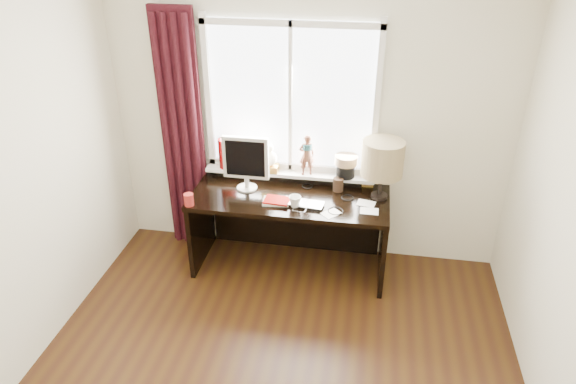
% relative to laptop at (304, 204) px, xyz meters
% --- Properties ---
extents(wall_back, '(3.50, 0.00, 2.60)m').
position_rel_laptop_xyz_m(wall_back, '(-0.04, 0.50, 0.54)').
color(wall_back, silver).
rests_on(wall_back, ground).
extents(laptop, '(0.37, 0.26, 0.03)m').
position_rel_laptop_xyz_m(laptop, '(0.00, 0.00, 0.00)').
color(laptop, silver).
rests_on(laptop, desk).
extents(mug, '(0.14, 0.14, 0.10)m').
position_rel_laptop_xyz_m(mug, '(-0.07, -0.03, 0.04)').
color(mug, white).
rests_on(mug, desk).
extents(red_cup, '(0.08, 0.08, 0.10)m').
position_rel_laptop_xyz_m(red_cup, '(-0.94, -0.16, 0.04)').
color(red_cup, maroon).
rests_on(red_cup, desk).
extents(window, '(1.52, 0.21, 1.40)m').
position_rel_laptop_xyz_m(window, '(-0.19, 0.45, 0.54)').
color(window, white).
rests_on(window, ground).
extents(curtain, '(0.38, 0.09, 2.25)m').
position_rel_laptop_xyz_m(curtain, '(-1.17, 0.41, 0.35)').
color(curtain, black).
rests_on(curtain, floor).
extents(desk, '(1.70, 0.70, 0.75)m').
position_rel_laptop_xyz_m(desk, '(-0.14, 0.23, -0.26)').
color(desk, black).
rests_on(desk, floor).
extents(monitor, '(0.40, 0.18, 0.49)m').
position_rel_laptop_xyz_m(monitor, '(-0.54, 0.20, 0.26)').
color(monitor, beige).
rests_on(monitor, desk).
extents(notebook_stack, '(0.24, 0.18, 0.03)m').
position_rel_laptop_xyz_m(notebook_stack, '(-0.23, 0.01, 0.00)').
color(notebook_stack, beige).
rests_on(notebook_stack, desk).
extents(brush_holder, '(0.09, 0.09, 0.25)m').
position_rel_laptop_xyz_m(brush_holder, '(0.26, 0.30, 0.05)').
color(brush_holder, black).
rests_on(brush_holder, desk).
extents(icon_frame, '(0.10, 0.02, 0.13)m').
position_rel_laptop_xyz_m(icon_frame, '(0.51, 0.41, 0.05)').
color(icon_frame, gold).
rests_on(icon_frame, desk).
extents(table_lamp, '(0.35, 0.35, 0.52)m').
position_rel_laptop_xyz_m(table_lamp, '(0.62, 0.24, 0.35)').
color(table_lamp, black).
rests_on(table_lamp, desk).
extents(loose_papers, '(0.47, 0.37, 0.00)m').
position_rel_laptop_xyz_m(loose_papers, '(0.43, 0.00, -0.01)').
color(loose_papers, white).
rests_on(loose_papers, desk).
extents(desk_cables, '(0.51, 0.53, 0.01)m').
position_rel_laptop_xyz_m(desk_cables, '(0.22, 0.12, -0.01)').
color(desk_cables, black).
rests_on(desk_cables, desk).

